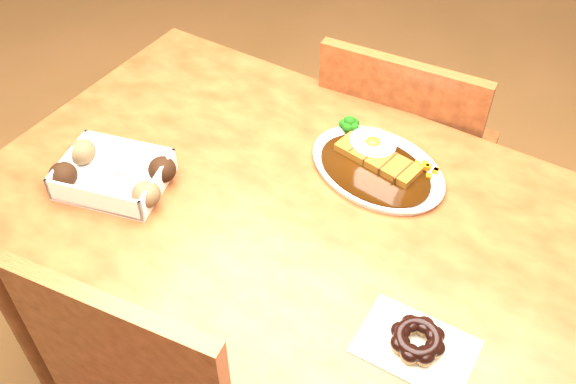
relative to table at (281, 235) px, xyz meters
The scene contains 5 objects.
table is the anchor object (origin of this frame).
chair_far 0.56m from the table, 84.23° to the left, with size 0.46×0.46×0.87m.
katsu_curry_plate 0.25m from the table, 58.53° to the left, with size 0.34×0.27×0.06m.
donut_box 0.37m from the table, 156.85° to the right, with size 0.25×0.21×0.06m.
pon_de_ring 0.41m from the table, 23.78° to the right, with size 0.19×0.13×0.04m.
Camera 1 is at (0.48, -0.74, 1.67)m, focal length 40.00 mm.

